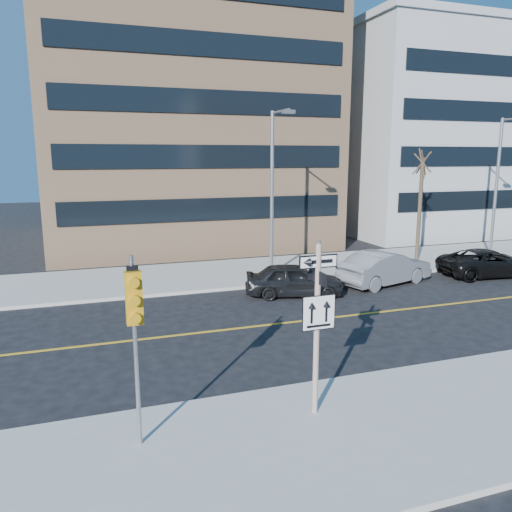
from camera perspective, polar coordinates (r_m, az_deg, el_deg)
name	(u,v)px	position (r m, az deg, el deg)	size (l,w,h in m)	color
ground	(276,374)	(14.41, 2.30, -13.37)	(120.00, 120.00, 0.00)	black
far_sidewalk	(477,254)	(33.75, 23.97, 0.21)	(66.00, 6.00, 0.15)	#A8A69D
road_centerline	(502,298)	(24.07, 26.27, -4.33)	(40.00, 0.14, 0.01)	gold
sign_pole	(317,319)	(11.37, 7.01, -7.13)	(0.92, 0.92, 4.06)	silver
traffic_signal	(135,313)	(10.02, -13.71, -6.38)	(0.32, 0.45, 4.00)	gray
parked_car_a	(294,280)	(21.83, 4.38, -2.73)	(4.26, 1.72, 1.45)	black
parked_car_b	(385,268)	(24.46, 14.48, -1.32)	(4.92, 1.72, 1.62)	slate
parked_car_c	(489,263)	(27.98, 25.04, -0.71)	(5.01, 2.31, 1.39)	black
streetlight_a	(274,183)	(24.60, 2.04, 8.39)	(0.55, 2.25, 8.00)	gray
streetlight_b	(500,178)	(32.35, 26.14, 7.96)	(0.55, 2.25, 8.00)	gray
street_tree_west	(422,165)	(29.46, 18.49, 9.81)	(1.80, 1.80, 6.35)	#392C21
building_brick	(178,114)	(37.92, -8.88, 15.73)	(18.00, 18.00, 18.00)	tan
building_grey_mid	(438,138)	(46.25, 20.08, 12.51)	(20.00, 16.00, 15.00)	#A8ABAE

